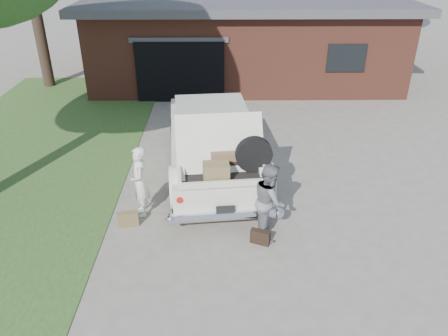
{
  "coord_description": "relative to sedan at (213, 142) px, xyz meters",
  "views": [
    {
      "loc": [
        -0.1,
        -7.65,
        5.54
      ],
      "look_at": [
        0.0,
        0.6,
        1.1
      ],
      "focal_mm": 35.0,
      "sensor_mm": 36.0,
      "label": 1
    }
  ],
  "objects": [
    {
      "name": "ground",
      "position": [
        0.25,
        -2.51,
        -0.84
      ],
      "size": [
        90.0,
        90.0,
        0.0
      ],
      "primitive_type": "plane",
      "color": "gray",
      "rests_on": "ground"
    },
    {
      "name": "woman_left",
      "position": [
        -1.57,
        -1.98,
        -0.03
      ],
      "size": [
        0.51,
        0.66,
        1.61
      ],
      "primitive_type": "imported",
      "rotation": [
        0.0,
        0.0,
        -1.35
      ],
      "color": "silver",
      "rests_on": "ground"
    },
    {
      "name": "sedan",
      "position": [
        0.0,
        0.0,
        0.0
      ],
      "size": [
        2.73,
        5.88,
        2.18
      ],
      "rotation": [
        0.0,
        0.0,
        0.1
      ],
      "color": "beige",
      "rests_on": "ground"
    },
    {
      "name": "suitcase_left",
      "position": [
        -1.8,
        -2.45,
        -0.67
      ],
      "size": [
        0.45,
        0.22,
        0.34
      ],
      "primitive_type": "cube",
      "rotation": [
        0.0,
        0.0,
        0.2
      ],
      "color": "olive",
      "rests_on": "ground"
    },
    {
      "name": "suitcase_right",
      "position": [
        0.97,
        -3.1,
        -0.68
      ],
      "size": [
        0.42,
        0.28,
        0.31
      ],
      "primitive_type": "cube",
      "rotation": [
        0.0,
        0.0,
        -0.41
      ],
      "color": "black",
      "rests_on": "ground"
    },
    {
      "name": "woman_right",
      "position": [
        1.16,
        -2.75,
        -0.03
      ],
      "size": [
        0.65,
        0.82,
        1.62
      ],
      "primitive_type": "imported",
      "rotation": [
        0.0,
        0.0,
        1.62
      ],
      "color": "slate",
      "rests_on": "ground"
    },
    {
      "name": "house",
      "position": [
        1.23,
        8.96,
        0.83
      ],
      "size": [
        12.8,
        7.8,
        3.3
      ],
      "color": "brown",
      "rests_on": "ground"
    },
    {
      "name": "grass_strip",
      "position": [
        -5.25,
        0.49,
        -0.83
      ],
      "size": [
        6.0,
        16.0,
        0.02
      ],
      "primitive_type": "cube",
      "color": "#2D4C1E",
      "rests_on": "ground"
    }
  ]
}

